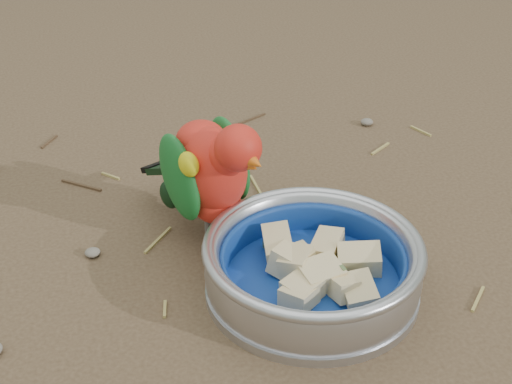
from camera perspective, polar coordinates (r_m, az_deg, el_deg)
name	(u,v)px	position (r m, az deg, el deg)	size (l,w,h in m)	color
ground	(258,295)	(0.74, 0.18, -8.25)	(60.00, 60.00, 0.00)	brown
food_bowl	(312,285)	(0.75, 4.48, -7.42)	(0.22, 0.22, 0.02)	#B2B2BA
bowl_wall	(313,262)	(0.73, 4.57, -5.58)	(0.22, 0.22, 0.04)	#B2B2BA
fruit_wedges	(313,267)	(0.73, 4.55, -6.01)	(0.13, 0.13, 0.03)	beige
lory_parrot	(212,180)	(0.79, -3.52, 0.95)	(0.09, 0.19, 0.16)	red
ground_debris	(279,284)	(0.75, 1.84, -7.37)	(0.90, 0.80, 0.01)	#A4924E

